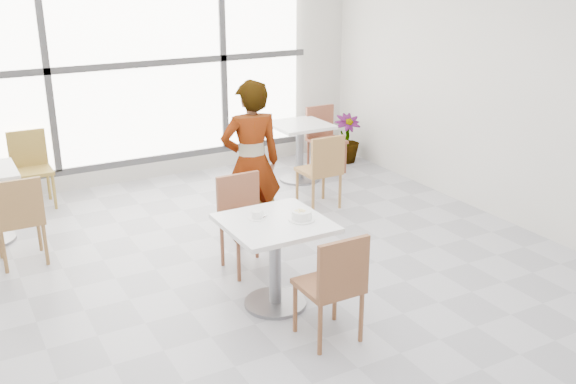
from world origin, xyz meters
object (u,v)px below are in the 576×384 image
main_table (275,247)px  bg_chair_left_far (31,164)px  person (251,163)px  bg_chair_right_near (323,167)px  plant_right (346,139)px  chair_near (335,282)px  chair_far (244,216)px  bg_chair_left_near (19,215)px  oatmeal_bowl (302,215)px  coffee_cup (257,215)px  bg_chair_right_far (324,134)px  bg_table_right (300,144)px

main_table → bg_chair_left_far: bg_chair_left_far is taller
person → bg_chair_right_near: bearing=-149.2°
bg_chair_left_far → plant_right: size_ratio=1.29×
chair_near → person: bearing=-98.5°
chair_far → chair_near: bearing=-89.1°
bg_chair_left_near → plant_right: (4.48, 1.29, -0.16)m
oatmeal_bowl → bg_chair_left_near: (-1.89, 1.90, -0.29)m
person → bg_chair_left_near: 2.20m
bg_chair_left_far → chair_near: bearing=-70.5°
coffee_cup → chair_near: bearing=-74.6°
chair_near → chair_far: (-0.02, 1.49, 0.00)m
bg_chair_left_far → plant_right: bearing=-4.7°
coffee_cup → oatmeal_bowl: bearing=-33.6°
chair_near → bg_chair_left_near: 3.10m
main_table → bg_chair_right_far: size_ratio=0.92×
main_table → coffee_cup: 0.30m
main_table → oatmeal_bowl: bearing=-25.1°
person → bg_chair_right_near: size_ratio=1.90×
bg_chair_right_near → main_table: bearing=48.3°
bg_chair_right_near → chair_far: bearing=32.7°
chair_near → bg_chair_right_near: bearing=-120.2°
chair_far → plant_right: (2.69, 2.31, -0.16)m
oatmeal_bowl → plant_right: size_ratio=0.31×
chair_near → bg_chair_left_near: size_ratio=1.00×
chair_far → bg_chair_right_far: same height
coffee_cup → person: person is taller
bg_chair_right_near → bg_chair_right_far: 1.45m
coffee_cup → chair_far: bearing=73.7°
bg_chair_left_near → chair_near: bearing=125.9°
coffee_cup → bg_table_right: (1.91, 2.61, -0.29)m
main_table → bg_table_right: same height
bg_table_right → bg_chair_right_near: 1.05m
coffee_cup → person: size_ratio=0.10×
coffee_cup → person: 1.27m
oatmeal_bowl → chair_far: bearing=96.4°
bg_chair_left_far → bg_chair_right_near: size_ratio=1.00×
bg_table_right → bg_chair_left_far: size_ratio=0.86×
bg_chair_left_near → bg_chair_right_far: bearing=-164.3°
oatmeal_bowl → bg_chair_right_far: bg_chair_right_far is taller
main_table → bg_chair_right_near: (1.52, 1.70, -0.02)m
bg_chair_left_near → bg_chair_right_far: (3.99, 1.12, 0.00)m
bg_table_right → bg_chair_left_far: bearing=167.2°
bg_chair_left_near → bg_chair_left_far: same height
person → plant_right: size_ratio=2.44×
coffee_cup → bg_chair_left_near: bearing=133.1°
bg_chair_left_near → plant_right: bg_chair_left_near is taller
bg_chair_right_far → bg_table_right: bearing=-157.1°
oatmeal_bowl → coffee_cup: size_ratio=1.32×
person → bg_chair_right_far: bearing=-129.5°
person → plant_right: (2.37, 1.83, -0.49)m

